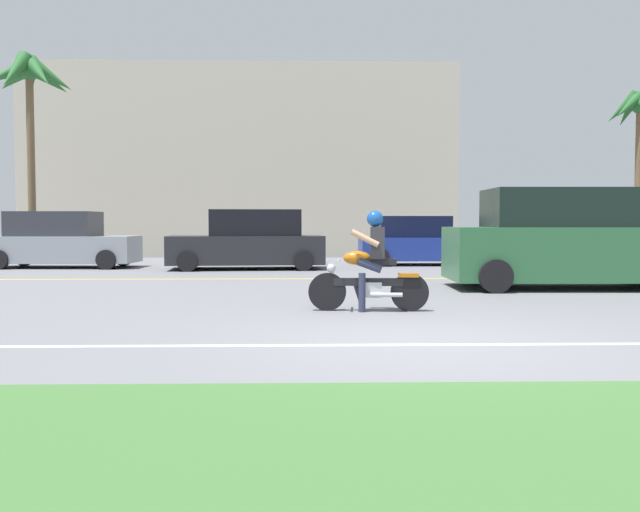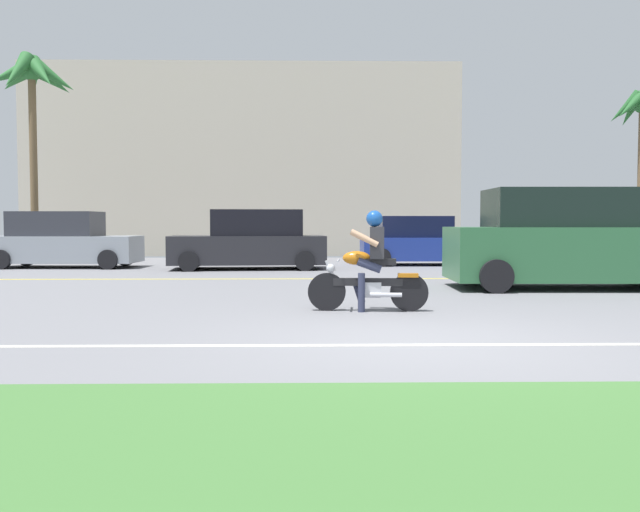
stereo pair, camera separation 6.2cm
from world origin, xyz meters
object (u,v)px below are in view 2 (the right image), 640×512
Objects in this scene: motorcyclist at (369,269)px; suv_nearby at (573,240)px; parked_car_0 at (63,242)px; palm_tree_0 at (32,85)px; parked_car_1 at (251,242)px; parked_car_2 at (420,242)px.

suv_nearby is at bearing 37.42° from motorcyclist.
motorcyclist is 12.85m from parked_car_0.
palm_tree_0 is (-1.67, 2.15, 4.99)m from parked_car_0.
suv_nearby reaches higher than parked_car_0.
suv_nearby is at bearing -31.35° from palm_tree_0.
parked_car_1 is at bearing -7.74° from parked_car_0.
suv_nearby reaches higher than parked_car_2.
parked_car_0 is at bearing 129.37° from motorcyclist.
parked_car_2 is 13.46m from palm_tree_0.
suv_nearby is 1.35× the size of parked_car_2.
palm_tree_0 is (-12.42, 1.13, 5.05)m from parked_car_2.
parked_car_2 is at bearing 103.62° from suv_nearby.
parked_car_1 is (-6.98, 5.77, -0.19)m from suv_nearby.
motorcyclist is 0.40× the size of parked_car_1.
suv_nearby is at bearing -39.60° from parked_car_1.
palm_tree_0 is at bearing 158.21° from parked_car_1.
parked_car_1 is 9.28m from palm_tree_0.
parked_car_0 is (-12.58, 6.54, -0.21)m from suv_nearby.
motorcyclist is 16.38m from palm_tree_0.
palm_tree_0 reaches higher than parked_car_1.
motorcyclist is at bearing -50.63° from parked_car_0.
motorcyclist is 11.25m from parked_car_2.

